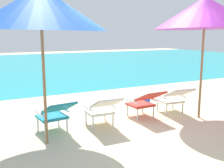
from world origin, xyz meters
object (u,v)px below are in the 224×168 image
object	(u,v)px
lounge_chair_near_left	(102,108)
lounge_chair_far_right	(174,97)
beach_ball	(145,100)
lounge_chair_far_left	(55,113)
lounge_chair_near_right	(145,101)
beach_umbrella_left	(41,8)
beach_umbrella_right	(205,13)

from	to	relation	value
lounge_chair_near_left	lounge_chair_far_right	world-z (taller)	same
beach_ball	lounge_chair_near_left	bearing A→B (deg)	-149.00
lounge_chair_far_right	lounge_chair_far_left	bearing A→B (deg)	179.79
lounge_chair_near_right	beach_umbrella_left	bearing A→B (deg)	-170.08
lounge_chair_near_right	beach_umbrella_right	size ratio (longest dim) A/B	0.33
lounge_chair_near_right	beach_umbrella_left	xyz separation A→B (m)	(-2.29, -0.40, 1.86)
lounge_chair_near_right	beach_ball	world-z (taller)	lounge_chair_near_right
lounge_chair_near_left	lounge_chair_far_left	bearing A→B (deg)	174.02
beach_umbrella_right	lounge_chair_far_left	bearing A→B (deg)	171.22
lounge_chair_near_left	beach_umbrella_left	world-z (taller)	beach_umbrella_left
beach_umbrella_right	beach_ball	distance (m)	2.66
lounge_chair_far_right	lounge_chair_near_left	bearing A→B (deg)	-177.37
beach_umbrella_right	beach_ball	world-z (taller)	beach_umbrella_right
beach_umbrella_right	lounge_chair_near_left	bearing A→B (deg)	170.05
lounge_chair_near_left	beach_umbrella_left	size ratio (longest dim) A/B	0.30
beach_umbrella_left	lounge_chair_far_left	bearing A→B (deg)	56.22
beach_umbrella_left	beach_umbrella_right	world-z (taller)	beach_umbrella_right
lounge_chair_far_left	beach_umbrella_right	bearing A→B (deg)	-8.78
lounge_chair_far_left	beach_ball	distance (m)	2.85
lounge_chair_near_right	lounge_chair_far_right	xyz separation A→B (m)	(0.82, -0.01, 0.00)
lounge_chair_near_left	beach_umbrella_right	size ratio (longest dim) A/B	0.33
lounge_chair_near_left	beach_umbrella_left	bearing A→B (deg)	-166.00
lounge_chair_near_left	beach_ball	size ratio (longest dim) A/B	3.45
lounge_chair_far_left	beach_umbrella_left	bearing A→B (deg)	-123.78
lounge_chair_near_right	beach_ball	size ratio (longest dim) A/B	3.48
beach_umbrella_right	lounge_chair_far_right	bearing A→B (deg)	123.99
beach_umbrella_left	beach_umbrella_right	size ratio (longest dim) A/B	1.10
lounge_chair_far_left	beach_umbrella_left	size ratio (longest dim) A/B	0.31
beach_umbrella_right	beach_umbrella_left	bearing A→B (deg)	178.48
beach_umbrella_left	lounge_chair_far_right	bearing A→B (deg)	7.11
lounge_chair_far_left	lounge_chair_near_left	distance (m)	0.94
lounge_chair_near_right	beach_ball	distance (m)	1.18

